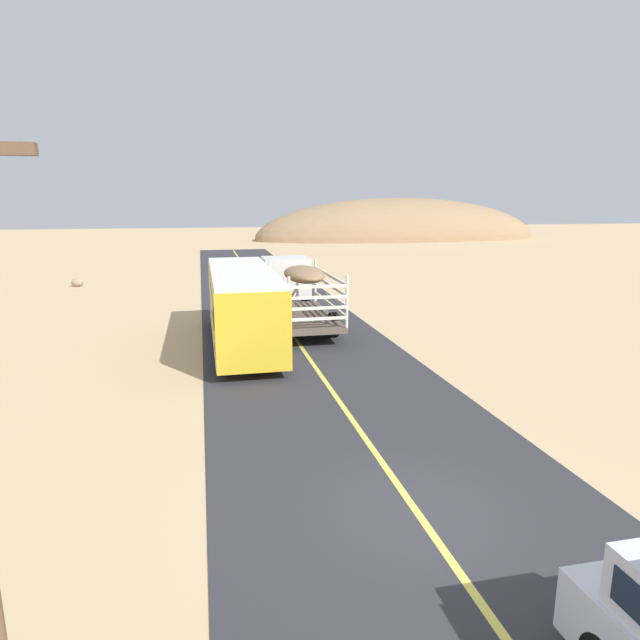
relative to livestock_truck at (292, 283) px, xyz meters
name	(u,v)px	position (x,y,z in m)	size (l,w,h in m)	color
ground_plane	(415,511)	(-0.64, -18.43, -1.79)	(240.00, 240.00, 0.00)	tan
road_surface	(415,510)	(-0.64, -18.43, -1.78)	(8.00, 120.00, 0.02)	#2D2D33
road_centre_line	(415,510)	(-0.64, -18.43, -1.77)	(0.16, 117.60, 0.00)	#D8CC4C
livestock_truck	(292,283)	(0.00, 0.00, 0.00)	(2.53, 9.70, 3.02)	silver
bus	(242,305)	(-2.95, -5.18, -0.04)	(2.54, 10.00, 3.21)	gold
boulder_near_shoulder	(77,282)	(-13.22, 13.65, -1.49)	(0.83, 0.64, 0.60)	gray
distant_hill	(399,239)	(26.59, 55.70, -1.79)	(46.37, 16.56, 13.00)	#957553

